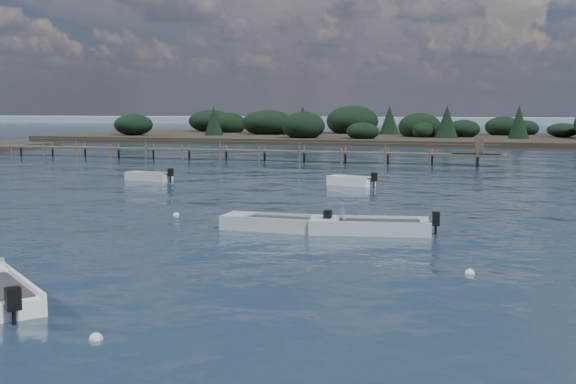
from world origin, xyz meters
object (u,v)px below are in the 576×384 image
(dinghy_mid_grey, at_px, (273,226))
(jetty, at_px, (223,150))
(dinghy_mid_white_a, at_px, (369,229))
(tender_far_white, at_px, (351,183))
(tender_far_grey, at_px, (149,178))

(dinghy_mid_grey, distance_m, jetty, 43.94)
(dinghy_mid_white_a, bearing_deg, tender_far_white, 104.91)
(tender_far_grey, height_order, jetty, jetty)
(dinghy_mid_grey, bearing_deg, jetty, 115.60)
(jetty, bearing_deg, tender_far_grey, -81.81)
(jetty, bearing_deg, tender_far_white, -48.42)
(dinghy_mid_white_a, bearing_deg, dinghy_mid_grey, -174.73)
(dinghy_mid_white_a, height_order, tender_far_white, dinghy_mid_white_a)
(dinghy_mid_white_a, distance_m, tender_far_grey, 26.70)
(dinghy_mid_grey, distance_m, tender_far_grey, 24.00)
(dinghy_mid_white_a, height_order, tender_far_grey, dinghy_mid_white_a)
(dinghy_mid_grey, height_order, tender_far_grey, dinghy_mid_grey)
(tender_far_white, bearing_deg, dinghy_mid_grey, -87.61)
(dinghy_mid_white_a, xyz_separation_m, dinghy_mid_grey, (-4.19, -0.39, 0.00))
(dinghy_mid_grey, distance_m, tender_far_white, 19.14)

